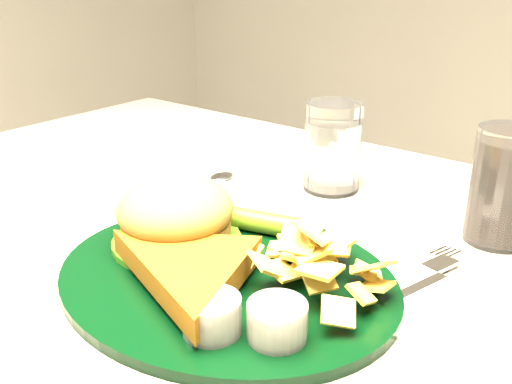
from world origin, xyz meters
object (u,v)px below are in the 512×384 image
(cola_glass, at_px, (504,186))
(fork_napkin, at_px, (405,292))
(dinner_plate, at_px, (225,247))
(water_glass, at_px, (333,147))

(cola_glass, bearing_deg, fork_napkin, -99.68)
(dinner_plate, distance_m, water_glass, 0.29)
(fork_napkin, bearing_deg, dinner_plate, -134.36)
(water_glass, height_order, cola_glass, cola_glass)
(water_glass, bearing_deg, fork_napkin, -44.07)
(water_glass, xyz_separation_m, cola_glass, (0.23, -0.02, 0.01))
(water_glass, bearing_deg, cola_glass, -4.81)
(water_glass, relative_size, fork_napkin, 0.75)
(cola_glass, height_order, fork_napkin, cola_glass)
(dinner_plate, distance_m, fork_napkin, 0.18)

